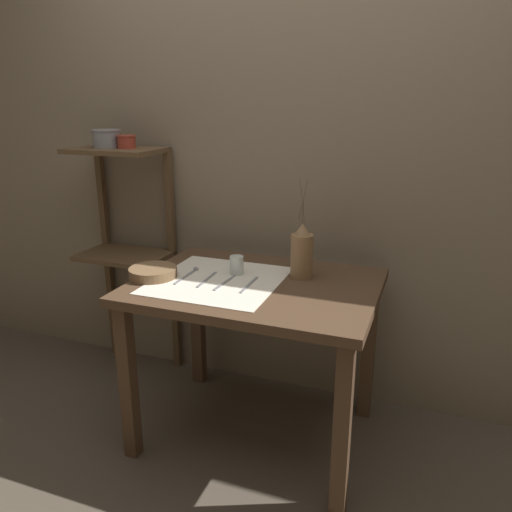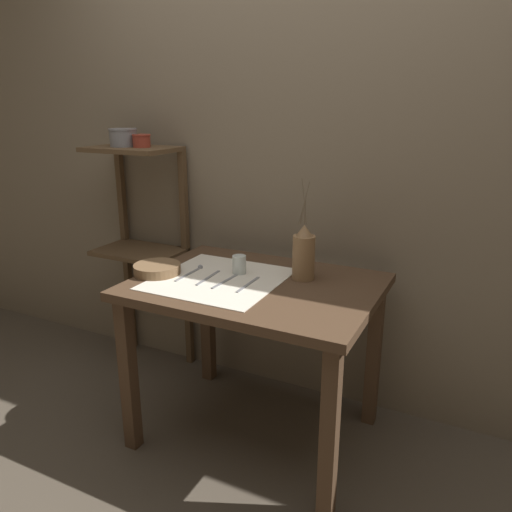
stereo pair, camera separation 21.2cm
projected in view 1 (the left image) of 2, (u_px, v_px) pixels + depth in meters
ground_plane at (256, 432)px, 2.39m from camera, size 12.00×12.00×0.00m
stone_wall_back at (291, 168)px, 2.48m from camera, size 7.00×0.06×2.40m
wooden_table at (256, 306)px, 2.19m from camera, size 1.04×0.78×0.77m
wooden_shelf_unit at (127, 223)px, 2.72m from camera, size 0.47×0.31×1.29m
linen_cloth at (218, 280)px, 2.18m from camera, size 0.54×0.55×0.00m
pitcher_with_flowers at (302, 253)px, 2.19m from camera, size 0.10×0.10×0.44m
wooden_bowl at (153, 273)px, 2.22m from camera, size 0.21×0.21×0.04m
glass_tumbler_near at (237, 265)px, 2.25m from camera, size 0.06×0.06×0.08m
spoon_inner at (192, 272)px, 2.27m from camera, size 0.02×0.21×0.02m
knife_center at (207, 279)px, 2.18m from camera, size 0.02×0.20×0.00m
fork_inner at (225, 282)px, 2.15m from camera, size 0.02×0.20×0.00m
fork_outer at (249, 285)px, 2.12m from camera, size 0.01×0.20×0.00m
metal_pot_large at (106, 138)px, 2.56m from camera, size 0.15×0.15×0.09m
metal_pot_small at (127, 141)px, 2.53m from camera, size 0.10×0.10×0.07m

